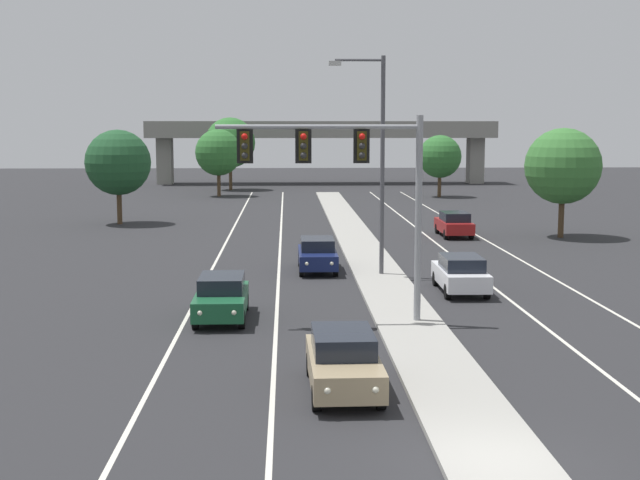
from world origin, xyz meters
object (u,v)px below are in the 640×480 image
car_receding_red (454,224)px  tree_far_left_a (218,153)px  car_oncoming_navy (317,254)px  tree_far_right_b (563,166)px  car_oncoming_tan (343,361)px  tree_far_right_a (440,157)px  tree_far_left_b (118,163)px  car_oncoming_green (222,297)px  street_lamp_median (378,152)px  car_receding_white (461,273)px  tree_far_left_c (230,143)px  overhead_signal_mast (349,170)px

car_receding_red → tree_far_left_a: size_ratio=0.66×
car_oncoming_navy → tree_far_right_b: tree_far_right_b is taller
car_oncoming_tan → tree_far_right_a: tree_far_right_a is taller
tree_far_right_b → tree_far_left_b: (-29.39, 8.70, -0.08)m
tree_far_left_b → tree_far_left_a: (5.21, 24.74, -0.01)m
car_oncoming_tan → tree_far_right_b: (15.88, 31.14, 3.69)m
car_oncoming_tan → car_oncoming_green: 9.53m
street_lamp_median → car_receding_white: 7.08m
car_receding_red → tree_far_right_a: 31.53m
car_oncoming_green → tree_far_left_c: (-3.82, 64.63, 4.42)m
car_oncoming_tan → car_oncoming_green: bearing=113.9°
overhead_signal_mast → tree_far_left_a: 57.69m
car_receding_white → tree_far_right_b: tree_far_right_b is taller
tree_far_left_b → overhead_signal_mast: bearing=-66.2°
overhead_signal_mast → car_receding_white: (5.18, 5.77, -4.64)m
tree_far_left_b → tree_far_right_a: (27.33, 23.05, -0.40)m
tree_far_right_b → tree_far_right_a: 31.82m
tree_far_left_a → tree_far_left_b: bearing=-101.9°
car_receding_white → tree_far_left_c: (-13.54, 59.96, 4.42)m
street_lamp_median → tree_far_right_a: 46.95m
overhead_signal_mast → car_oncoming_tan: 8.94m
car_receding_red → tree_far_left_a: 37.28m
street_lamp_median → car_oncoming_green: size_ratio=2.23×
tree_far_right_b → tree_far_left_b: tree_far_right_b is taller
car_oncoming_green → car_oncoming_navy: size_ratio=1.00×
car_oncoming_navy → tree_far_left_a: size_ratio=0.66×
car_oncoming_green → tree_far_right_a: size_ratio=0.73×
tree_far_left_b → tree_far_right_a: size_ratio=1.10×
car_receding_white → tree_far_left_a: tree_far_left_a is taller
car_oncoming_green → tree_far_right_b: (19.74, 22.43, 3.69)m
tree_far_left_a → tree_far_left_c: tree_far_left_c is taller
car_oncoming_navy → car_receding_white: (5.85, -5.68, 0.00)m
car_oncoming_tan → tree_far_right_b: tree_far_right_b is taller
car_receding_red → tree_far_left_c: bearing=112.2°
car_oncoming_tan → car_receding_red: 33.17m
overhead_signal_mast → car_oncoming_navy: overhead_signal_mast is taller
street_lamp_median → car_oncoming_navy: street_lamp_median is taller
car_oncoming_tan → tree_far_left_a: (-8.30, 64.58, 3.59)m
car_receding_white → tree_far_right_a: (7.96, 49.52, 3.21)m
overhead_signal_mast → street_lamp_median: (2.03, 9.70, 0.33)m
car_oncoming_tan → tree_far_left_a: 65.21m
overhead_signal_mast → tree_far_left_b: size_ratio=1.06×
tree_far_left_b → tree_far_left_c: bearing=80.1°
car_oncoming_navy → tree_far_left_b: (-13.51, 20.78, 3.61)m
car_oncoming_tan → car_oncoming_navy: (0.00, 19.06, 0.00)m
car_oncoming_navy → tree_far_left_c: 55.00m
tree_far_right_a → car_oncoming_green: bearing=-108.1°
car_receding_red → tree_far_left_a: (-17.51, 32.71, 3.59)m
street_lamp_median → car_oncoming_tan: bearing=-98.9°
car_oncoming_navy → tree_far_left_a: (-8.30, 45.52, 3.59)m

